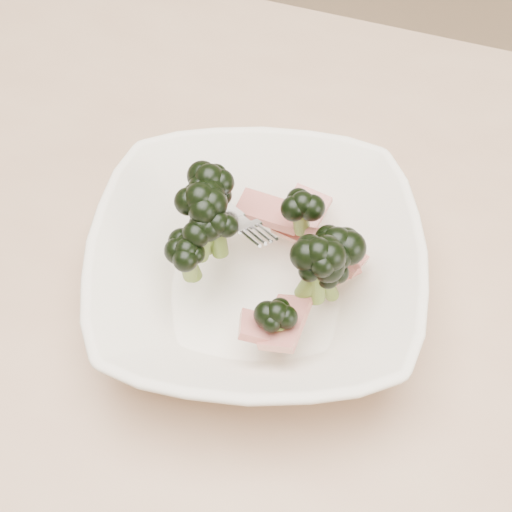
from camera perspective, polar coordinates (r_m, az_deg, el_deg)
name	(u,v)px	position (r m, az deg, el deg)	size (l,w,h in m)	color
dining_table	(169,318)	(0.72, -6.98, -4.98)	(1.20, 0.80, 0.75)	tan
broccoli_dish	(256,264)	(0.58, 0.00, -0.65)	(0.34, 0.34, 0.11)	beige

